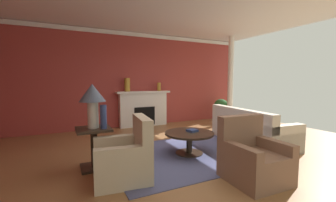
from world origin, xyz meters
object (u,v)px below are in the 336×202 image
at_px(sofa, 250,131).
at_px(vase_on_side_table, 103,117).
at_px(table_lamp, 92,97).
at_px(vase_mantel_left, 127,85).
at_px(fireplace, 143,110).
at_px(armchair_near_window, 125,159).
at_px(vase_mantel_right, 159,87).
at_px(potted_plant, 221,108).
at_px(armchair_facing_fireplace, 253,160).
at_px(side_table, 94,145).
at_px(coffee_table, 189,138).

height_order(sofa, vase_on_side_table, vase_on_side_table).
height_order(table_lamp, vase_mantel_left, vase_mantel_left).
xyz_separation_m(fireplace, armchair_near_window, (-1.60, -3.62, -0.25)).
relative_size(table_lamp, vase_mantel_right, 2.68).
height_order(fireplace, potted_plant, fireplace).
xyz_separation_m(sofa, armchair_facing_fireplace, (-1.51, -1.47, 0.01)).
bearing_deg(potted_plant, armchair_near_window, -144.78).
bearing_deg(fireplace, vase_mantel_left, -174.87).
height_order(armchair_near_window, vase_on_side_table, vase_on_side_table).
distance_m(table_lamp, vase_mantel_left, 3.25).
xyz_separation_m(side_table, potted_plant, (4.88, 2.55, 0.09)).
xyz_separation_m(armchair_facing_fireplace, vase_mantel_left, (-0.68, 4.45, 1.07)).
distance_m(sofa, armchair_near_window, 3.29).
distance_m(coffee_table, side_table, 1.86).
distance_m(sofa, potted_plant, 2.91).
xyz_separation_m(vase_mantel_left, vase_on_side_table, (-1.25, -3.04, -0.48)).
bearing_deg(fireplace, table_lamp, -123.34).
bearing_deg(potted_plant, vase_mantel_right, 171.01).
height_order(fireplace, vase_mantel_left, vase_mantel_left).
distance_m(sofa, vase_on_side_table, 3.50).
bearing_deg(side_table, armchair_near_window, -61.04).
bearing_deg(vase_mantel_left, sofa, -53.70).
distance_m(side_table, table_lamp, 0.82).
distance_m(armchair_near_window, potted_plant, 5.54).
height_order(vase_mantel_right, vase_mantel_left, vase_mantel_left).
height_order(sofa, side_table, sofa).
relative_size(sofa, vase_mantel_right, 7.79).
xyz_separation_m(sofa, coffee_table, (-1.74, -0.04, 0.04)).
bearing_deg(table_lamp, vase_mantel_right, 49.40).
height_order(sofa, vase_mantel_left, vase_mantel_left).
relative_size(armchair_near_window, potted_plant, 1.14).
bearing_deg(armchair_facing_fireplace, vase_on_side_table, 143.96).
bearing_deg(sofa, table_lamp, 179.05).
height_order(armchair_facing_fireplace, side_table, armchair_facing_fireplace).
bearing_deg(sofa, vase_on_side_table, -178.99).
bearing_deg(vase_mantel_right, potted_plant, -8.99).
relative_size(fireplace, table_lamp, 2.40).
bearing_deg(armchair_near_window, armchair_facing_fireplace, -27.04).
xyz_separation_m(fireplace, coffee_table, (-0.10, -3.07, -0.22)).
bearing_deg(sofa, armchair_facing_fireplace, -135.76).
distance_m(armchair_facing_fireplace, coffee_table, 1.45).
relative_size(fireplace, vase_mantel_right, 6.43).
distance_m(fireplace, vase_on_side_table, 3.60).
bearing_deg(armchair_near_window, vase_mantel_right, 58.97).
distance_m(side_table, vase_mantel_right, 3.95).
height_order(coffee_table, vase_mantel_left, vase_mantel_left).
bearing_deg(vase_mantel_left, table_lamp, -115.67).
relative_size(armchair_facing_fireplace, vase_on_side_table, 2.39).
height_order(fireplace, armchair_near_window, fireplace).
height_order(armchair_near_window, armchair_facing_fireplace, same).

